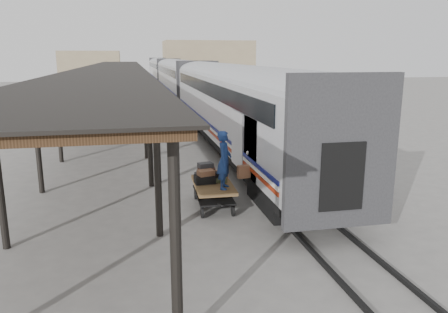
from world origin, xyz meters
TOP-DOWN VIEW (x-y plane):
  - ground at (0.00, 0.00)m, footprint 160.00×160.00m
  - train at (3.19, 33.79)m, footprint 3.45×76.01m
  - canopy at (-3.40, 24.00)m, footprint 4.90×64.30m
  - rails at (3.20, 34.00)m, footprint 1.54×150.00m
  - building_far at (14.00, 78.00)m, footprint 18.00×10.00m
  - building_left at (-10.00, 82.00)m, footprint 12.00×8.00m
  - baggage_cart at (0.60, 0.06)m, footprint 1.33×2.44m
  - suitcase_stack at (0.52, 0.39)m, footprint 1.30×1.09m
  - luggage_tug at (-2.18, 20.86)m, footprint 1.35×1.72m
  - porter at (0.85, -0.59)m, footprint 0.67×0.81m
  - pedestrian at (-2.47, 12.39)m, footprint 0.91×0.39m

SIDE VIEW (x-z plane):
  - ground at x=0.00m, z-range 0.00..0.00m
  - rails at x=3.20m, z-range 0.00..0.12m
  - luggage_tug at x=-2.18m, z-range -0.05..1.28m
  - baggage_cart at x=0.60m, z-range 0.22..1.08m
  - pedestrian at x=-2.47m, z-range 0.00..1.54m
  - suitcase_stack at x=0.52m, z-range 0.77..1.37m
  - porter at x=0.85m, z-range 0.86..2.75m
  - train at x=3.19m, z-range 0.69..4.70m
  - building_left at x=-10.00m, z-range 0.00..6.00m
  - building_far at x=14.00m, z-range 0.00..8.00m
  - canopy at x=-3.40m, z-range 1.93..6.08m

